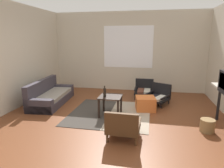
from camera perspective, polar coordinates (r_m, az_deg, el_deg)
name	(u,v)px	position (r m, az deg, el deg)	size (l,w,h in m)	color
ground_plane	(110,123)	(4.43, -0.50, -11.04)	(7.80, 7.80, 0.00)	brown
far_wall_with_window	(128,52)	(7.10, 4.61, 9.10)	(5.60, 0.13, 2.70)	beige
side_wall_left	(5,57)	(5.54, -28.05, 6.70)	(0.12, 6.60, 2.70)	beige
area_rug	(110,113)	(4.99, -0.53, -8.24)	(1.91, 1.97, 0.01)	#38332D
couch	(50,96)	(5.94, -17.16, -3.31)	(0.85, 1.84, 0.66)	#38333D
coffee_table	(110,100)	(4.74, -0.45, -4.70)	(0.52, 0.54, 0.48)	black
armchair_by_window	(144,89)	(6.30, 9.08, -1.49)	(0.56, 0.58, 0.56)	black
armchair_striped_foreground	(123,126)	(3.69, 3.14, -11.79)	(0.60, 0.59, 0.56)	#472D19
armchair_corner	(158,95)	(5.80, 12.95, -3.19)	(0.79, 0.79, 0.55)	black
ottoman_orange	(145,104)	(5.22, 9.44, -5.50)	(0.48, 0.48, 0.34)	#D1662D
glass_bottle	(105,92)	(4.65, -2.10, -2.34)	(0.07, 0.07, 0.26)	black
wicker_basket	(207,126)	(4.42, 25.43, -10.61)	(0.28, 0.28, 0.25)	olive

